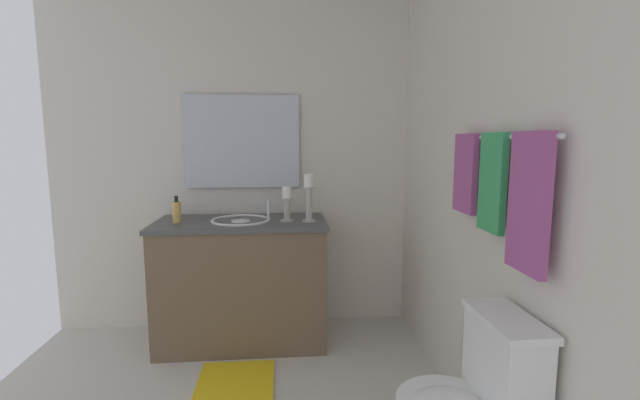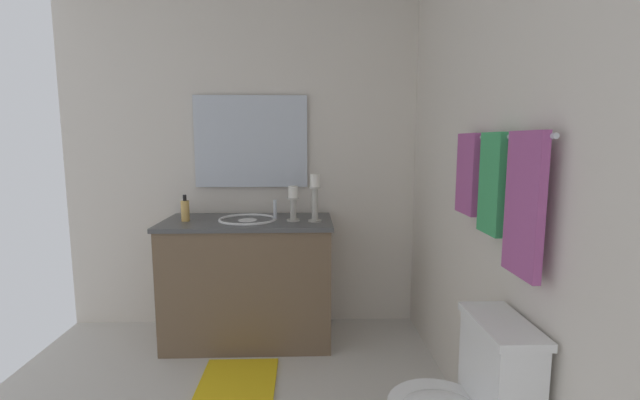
{
  "view_description": "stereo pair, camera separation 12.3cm",
  "coord_description": "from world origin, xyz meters",
  "px_view_note": "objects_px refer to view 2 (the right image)",
  "views": [
    {
      "loc": [
        1.73,
        0.35,
        1.4
      ],
      "look_at": [
        -0.41,
        0.54,
        1.1
      ],
      "focal_mm": 24.06,
      "sensor_mm": 36.0,
      "label": 1
    },
    {
      "loc": [
        1.74,
        0.47,
        1.4
      ],
      "look_at": [
        -0.41,
        0.54,
        1.1
      ],
      "focal_mm": 24.06,
      "sensor_mm": 36.0,
      "label": 2
    }
  ],
  "objects_px": {
    "towel_bar": "(499,137)",
    "towel_near_vanity": "(467,174)",
    "vanity_cabinet": "(249,280)",
    "mirror": "(251,142)",
    "towel_near_corner": "(524,205)",
    "bath_mat": "(236,387)",
    "candle_holder_tall": "(315,196)",
    "sink_basin": "(248,225)",
    "towel_center": "(492,184)",
    "candle_holder_short": "(293,203)",
    "soap_bottle": "(185,210)"
  },
  "relations": [
    {
      "from": "towel_bar",
      "to": "towel_near_vanity",
      "type": "xyz_separation_m",
      "value": [
        -0.27,
        -0.02,
        -0.17
      ]
    },
    {
      "from": "vanity_cabinet",
      "to": "mirror",
      "type": "xyz_separation_m",
      "value": [
        -0.28,
        0.0,
        0.96
      ]
    },
    {
      "from": "towel_near_corner",
      "to": "bath_mat",
      "type": "bearing_deg",
      "value": -125.33
    },
    {
      "from": "candle_holder_tall",
      "to": "towel_near_vanity",
      "type": "height_order",
      "value": "towel_near_vanity"
    },
    {
      "from": "candle_holder_tall",
      "to": "bath_mat",
      "type": "height_order",
      "value": "candle_holder_tall"
    },
    {
      "from": "sink_basin",
      "to": "candle_holder_tall",
      "type": "relative_size",
      "value": 1.25
    },
    {
      "from": "vanity_cabinet",
      "to": "sink_basin",
      "type": "bearing_deg",
      "value": 90.0
    },
    {
      "from": "sink_basin",
      "to": "towel_center",
      "type": "height_order",
      "value": "towel_center"
    },
    {
      "from": "mirror",
      "to": "towel_near_corner",
      "type": "bearing_deg",
      "value": 34.01
    },
    {
      "from": "towel_near_vanity",
      "to": "towel_center",
      "type": "relative_size",
      "value": 0.91
    },
    {
      "from": "sink_basin",
      "to": "mirror",
      "type": "height_order",
      "value": "mirror"
    },
    {
      "from": "candle_holder_tall",
      "to": "candle_holder_short",
      "type": "relative_size",
      "value": 1.35
    },
    {
      "from": "towel_near_corner",
      "to": "vanity_cabinet",
      "type": "bearing_deg",
      "value": -141.18
    },
    {
      "from": "candle_holder_short",
      "to": "towel_bar",
      "type": "distance_m",
      "value": 1.5
    },
    {
      "from": "towel_near_vanity",
      "to": "towel_near_corner",
      "type": "xyz_separation_m",
      "value": [
        0.54,
        0.0,
        -0.07
      ]
    },
    {
      "from": "vanity_cabinet",
      "to": "towel_bar",
      "type": "xyz_separation_m",
      "value": [
        1.18,
        1.19,
        0.99
      ]
    },
    {
      "from": "mirror",
      "to": "towel_near_corner",
      "type": "distance_m",
      "value": 2.1
    },
    {
      "from": "vanity_cabinet",
      "to": "mirror",
      "type": "relative_size",
      "value": 1.41
    },
    {
      "from": "soap_bottle",
      "to": "towel_near_vanity",
      "type": "bearing_deg",
      "value": 60.81
    },
    {
      "from": "candle_holder_tall",
      "to": "towel_near_vanity",
      "type": "distance_m",
      "value": 1.12
    },
    {
      "from": "vanity_cabinet",
      "to": "mirror",
      "type": "bearing_deg",
      "value": 179.99
    },
    {
      "from": "candle_holder_short",
      "to": "towel_bar",
      "type": "height_order",
      "value": "towel_bar"
    },
    {
      "from": "candle_holder_short",
      "to": "sink_basin",
      "type": "bearing_deg",
      "value": -98.07
    },
    {
      "from": "soap_bottle",
      "to": "towel_center",
      "type": "bearing_deg",
      "value": 53.86
    },
    {
      "from": "towel_bar",
      "to": "towel_near_vanity",
      "type": "height_order",
      "value": "towel_near_vanity"
    },
    {
      "from": "candle_holder_tall",
      "to": "towel_near_corner",
      "type": "xyz_separation_m",
      "value": [
        1.38,
        0.71,
        0.15
      ]
    },
    {
      "from": "mirror",
      "to": "towel_near_vanity",
      "type": "height_order",
      "value": "mirror"
    },
    {
      "from": "sink_basin",
      "to": "towel_near_corner",
      "type": "bearing_deg",
      "value": 38.79
    },
    {
      "from": "vanity_cabinet",
      "to": "towel_near_corner",
      "type": "relative_size",
      "value": 2.26
    },
    {
      "from": "soap_bottle",
      "to": "towel_bar",
      "type": "bearing_deg",
      "value": 54.17
    },
    {
      "from": "vanity_cabinet",
      "to": "towel_near_vanity",
      "type": "bearing_deg",
      "value": 52.13
    },
    {
      "from": "towel_near_vanity",
      "to": "soap_bottle",
      "type": "bearing_deg",
      "value": -119.19
    },
    {
      "from": "towel_near_vanity",
      "to": "candle_holder_short",
      "type": "bearing_deg",
      "value": -135.4
    },
    {
      "from": "towel_bar",
      "to": "towel_center",
      "type": "relative_size",
      "value": 1.94
    },
    {
      "from": "candle_holder_short",
      "to": "bath_mat",
      "type": "relative_size",
      "value": 0.4
    },
    {
      "from": "sink_basin",
      "to": "soap_bottle",
      "type": "distance_m",
      "value": 0.43
    },
    {
      "from": "vanity_cabinet",
      "to": "towel_center",
      "type": "relative_size",
      "value": 2.77
    },
    {
      "from": "candle_holder_short",
      "to": "towel_bar",
      "type": "xyz_separation_m",
      "value": [
        1.14,
        0.87,
        0.43
      ]
    },
    {
      "from": "candle_holder_short",
      "to": "bath_mat",
      "type": "xyz_separation_m",
      "value": [
        0.58,
        -0.32,
        -0.98
      ]
    },
    {
      "from": "sink_basin",
      "to": "towel_near_vanity",
      "type": "xyz_separation_m",
      "value": [
        0.91,
        1.17,
        0.42
      ]
    },
    {
      "from": "candle_holder_short",
      "to": "towel_near_corner",
      "type": "xyz_separation_m",
      "value": [
        1.41,
        0.85,
        0.19
      ]
    },
    {
      "from": "candle_holder_tall",
      "to": "towel_near_corner",
      "type": "relative_size",
      "value": 0.62
    },
    {
      "from": "sink_basin",
      "to": "soap_bottle",
      "type": "height_order",
      "value": "soap_bottle"
    },
    {
      "from": "soap_bottle",
      "to": "candle_holder_tall",
      "type": "bearing_deg",
      "value": 86.91
    },
    {
      "from": "bath_mat",
      "to": "towel_center",
      "type": "bearing_deg",
      "value": 64.53
    },
    {
      "from": "candle_holder_tall",
      "to": "soap_bottle",
      "type": "xyz_separation_m",
      "value": [
        -0.05,
        -0.88,
        -0.1
      ]
    },
    {
      "from": "mirror",
      "to": "candle_holder_short",
      "type": "height_order",
      "value": "mirror"
    },
    {
      "from": "candle_holder_short",
      "to": "towel_center",
      "type": "height_order",
      "value": "towel_center"
    },
    {
      "from": "vanity_cabinet",
      "to": "towel_near_corner",
      "type": "xyz_separation_m",
      "value": [
        1.45,
        1.17,
        0.75
      ]
    },
    {
      "from": "vanity_cabinet",
      "to": "sink_basin",
      "type": "relative_size",
      "value": 2.9
    }
  ]
}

